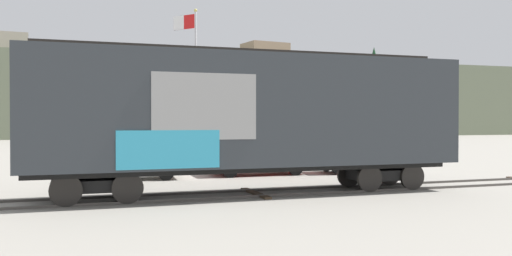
% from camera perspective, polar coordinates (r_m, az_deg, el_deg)
% --- Properties ---
extents(ground_plane, '(260.00, 260.00, 0.00)m').
position_cam_1_polar(ground_plane, '(18.29, 2.79, -6.85)').
color(ground_plane, gray).
extents(track, '(60.02, 3.18, 0.08)m').
position_cam_1_polar(track, '(18.19, 1.82, -6.77)').
color(track, '#4C4742').
rests_on(track, ground_plane).
extents(freight_car, '(14.21, 3.13, 4.77)m').
position_cam_1_polar(freight_car, '(17.76, -0.58, 1.59)').
color(freight_car, '#33383D').
rests_on(freight_car, ground_plane).
extents(flagpole, '(1.08, 1.30, 8.37)m').
position_cam_1_polar(flagpole, '(29.40, -6.80, 6.52)').
color(flagpole, silver).
rests_on(flagpole, ground_plane).
extents(hillside, '(154.23, 28.77, 15.19)m').
position_cam_1_polar(hillside, '(87.57, -13.80, 2.96)').
color(hillside, slate).
rests_on(hillside, ground_plane).
extents(parked_car_white, '(4.44, 2.10, 1.84)m').
position_cam_1_polar(parked_car_white, '(22.98, -13.44, -3.08)').
color(parked_car_white, silver).
rests_on(parked_car_white, ground_plane).
extents(parked_car_red, '(4.41, 1.91, 1.58)m').
position_cam_1_polar(parked_car_red, '(24.25, -0.05, -3.06)').
color(parked_car_red, '#B21E1E').
rests_on(parked_car_red, ground_plane).
extents(parked_car_silver, '(4.52, 2.36, 1.65)m').
position_cam_1_polar(parked_car_silver, '(25.81, 10.90, -2.78)').
color(parked_car_silver, '#B7BABF').
rests_on(parked_car_silver, ground_plane).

